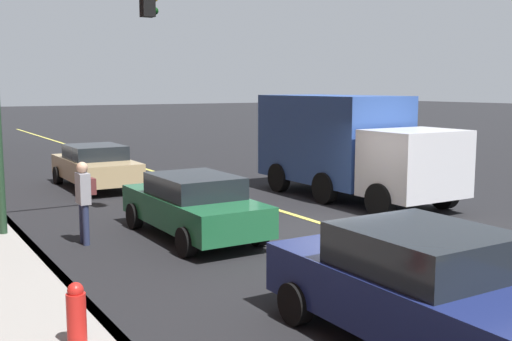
{
  "coord_description": "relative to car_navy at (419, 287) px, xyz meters",
  "views": [
    {
      "loc": [
        -11.04,
        8.95,
        3.31
      ],
      "look_at": [
        0.11,
        2.16,
        1.52
      ],
      "focal_mm": 42.93,
      "sensor_mm": 36.0,
      "label": 1
    }
  ],
  "objects": [
    {
      "name": "curb_edge",
      "position": [
        5.72,
        3.28,
        -0.71
      ],
      "size": [
        80.0,
        0.16,
        0.15
      ],
      "primitive_type": "cube",
      "color": "slate",
      "rests_on": "ground"
    },
    {
      "name": "traffic_light_mast",
      "position": [
        8.62,
        2.24,
        3.39
      ],
      "size": [
        0.28,
        3.79,
        6.14
      ],
      "color": "#1E3823",
      "rests_on": "ground"
    },
    {
      "name": "fire_hydrant",
      "position": [
        1.99,
        3.8,
        -0.32
      ],
      "size": [
        0.24,
        0.24,
        0.94
      ],
      "color": "red",
      "rests_on": "ground"
    },
    {
      "name": "truck_blue",
      "position": [
        8.77,
        -6.1,
        0.83
      ],
      "size": [
        6.79,
        2.6,
        3.05
      ],
      "color": "silver",
      "rests_on": "ground"
    },
    {
      "name": "pedestrian_with_backpack",
      "position": [
        7.37,
        2.17,
        0.24
      ],
      "size": [
        0.42,
        0.37,
        1.76
      ],
      "color": "#262D4C",
      "rests_on": "ground"
    },
    {
      "name": "car_tan",
      "position": [
        14.48,
        -0.2,
        -0.05
      ],
      "size": [
        4.4,
        1.98,
        1.42
      ],
      "color": "tan",
      "rests_on": "ground"
    },
    {
      "name": "car_green",
      "position": [
        6.75,
        -0.05,
        -0.06
      ],
      "size": [
        4.35,
        1.88,
        1.4
      ],
      "color": "#1E6038",
      "rests_on": "ground"
    },
    {
      "name": "ground",
      "position": [
        5.72,
        -3.29,
        -0.79
      ],
      "size": [
        200.0,
        200.0,
        0.0
      ],
      "primitive_type": "plane",
      "color": "black"
    },
    {
      "name": "lane_stripe_center",
      "position": [
        5.72,
        -3.29,
        -0.78
      ],
      "size": [
        80.0,
        0.16,
        0.01
      ],
      "primitive_type": "cube",
      "color": "#D8CC4C",
      "rests_on": "ground"
    },
    {
      "name": "car_navy",
      "position": [
        0.0,
        0.0,
        0.0
      ],
      "size": [
        4.3,
        2.05,
        1.56
      ],
      "color": "navy",
      "rests_on": "ground"
    }
  ]
}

